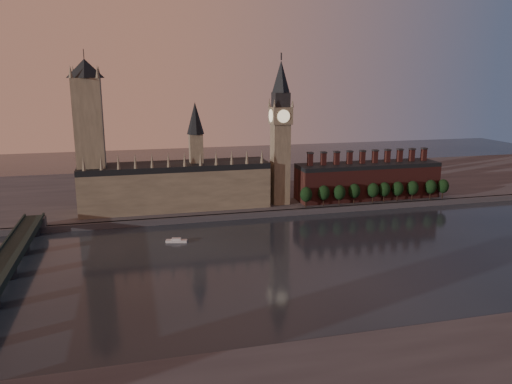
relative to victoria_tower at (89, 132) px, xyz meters
The scene contains 17 objects.
ground 176.40m from the victoria_tower, 43.78° to the right, with size 900.00×900.00×0.00m, color black.
north_bank 147.08m from the victoria_tower, 27.72° to the left, with size 900.00×182.00×4.00m.
palace_of_westminster 67.03m from the victoria_tower, ahead, with size 130.00×30.30×74.00m.
victoria_tower is the anchor object (origin of this frame).
big_ben 130.12m from the victoria_tower, ahead, with size 15.00×15.00×107.00m.
chimney_block 204.27m from the victoria_tower, ahead, with size 110.00×25.00×37.00m.
embankment_tree_0 153.06m from the victoria_tower, ahead, with size 8.60×8.60×14.88m.
embankment_tree_1 166.15m from the victoria_tower, ahead, with size 8.60×8.60×14.88m.
embankment_tree_2 177.31m from the victoria_tower, ahead, with size 8.60×8.60×14.88m.
embankment_tree_3 189.07m from the victoria_tower, ahead, with size 8.60×8.60×14.88m.
embankment_tree_4 203.26m from the victoria_tower, ahead, with size 8.60×8.60×14.88m.
embankment_tree_5 212.20m from the victoria_tower, ahead, with size 8.60×8.60×14.88m.
embankment_tree_6 222.73m from the victoria_tower, ahead, with size 8.60×8.60×14.88m.
embankment_tree_7 234.68m from the victoria_tower, ahead, with size 8.60×8.60×14.88m.
embankment_tree_8 249.80m from the victoria_tower, ahead, with size 8.60×8.60×14.88m.
embankment_tree_9 259.93m from the victoria_tower, ahead, with size 8.60×8.60×14.88m.
river_boat 99.36m from the victoria_tower, 52.81° to the right, with size 12.88×6.50×2.48m.
Camera 1 is at (-94.87, -230.47, 94.45)m, focal length 35.00 mm.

